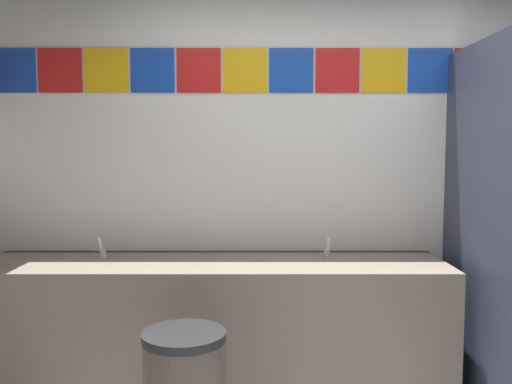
# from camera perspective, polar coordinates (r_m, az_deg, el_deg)

# --- Properties ---
(wall_back) EXTENTS (4.29, 0.09, 2.68)m
(wall_back) POSITION_cam_1_polar(r_m,az_deg,el_deg) (3.47, 8.51, 1.77)
(wall_back) COLOR white
(wall_back) RESTS_ON ground_plane
(vanity_counter) EXTENTS (2.69, 0.62, 0.86)m
(vanity_counter) POSITION_cam_1_polar(r_m,az_deg,el_deg) (3.27, -4.32, -14.62)
(vanity_counter) COLOR gray
(vanity_counter) RESTS_ON ground_plane
(faucet_left) EXTENTS (0.04, 0.10, 0.14)m
(faucet_left) POSITION_cam_1_polar(r_m,az_deg,el_deg) (3.35, -15.85, -5.88)
(faucet_left) COLOR silver
(faucet_left) RESTS_ON vanity_counter
(faucet_right) EXTENTS (0.04, 0.10, 0.14)m
(faucet_right) POSITION_cam_1_polar(r_m,az_deg,el_deg) (3.25, 7.71, -6.07)
(faucet_right) COLOR silver
(faucet_right) RESTS_ON vanity_counter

